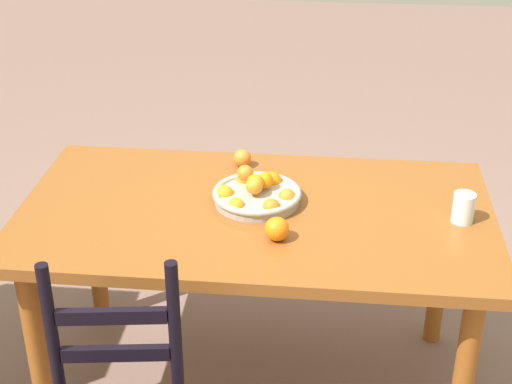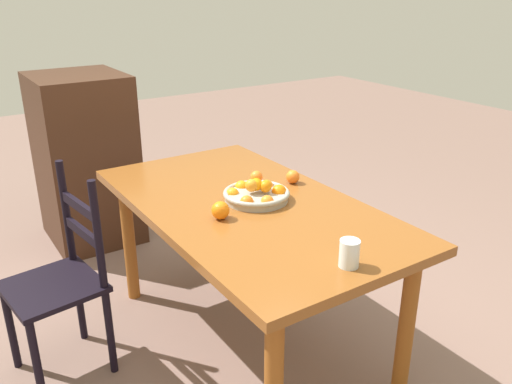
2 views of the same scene
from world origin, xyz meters
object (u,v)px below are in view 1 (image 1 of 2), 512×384
object	(u,v)px
orange_loose_0	(242,158)
drinking_glass	(463,208)
dining_table	(255,232)
fruit_bowl	(256,194)
orange_loose_1	(277,229)

from	to	relation	value
orange_loose_0	drinking_glass	bearing A→B (deg)	156.55
dining_table	fruit_bowl	bearing A→B (deg)	-86.24
fruit_bowl	orange_loose_1	distance (m)	0.27
orange_loose_0	orange_loose_1	size ratio (longest dim) A/B	0.87
drinking_glass	fruit_bowl	bearing A→B (deg)	-5.30
dining_table	orange_loose_1	xyz separation A→B (m)	(-0.09, 0.19, 0.13)
orange_loose_1	drinking_glass	xyz separation A→B (m)	(-0.61, -0.18, 0.01)
orange_loose_0	orange_loose_1	world-z (taller)	orange_loose_1
fruit_bowl	drinking_glass	xyz separation A→B (m)	(-0.71, 0.07, 0.02)
orange_loose_1	drinking_glass	bearing A→B (deg)	-163.36
dining_table	fruit_bowl	size ratio (longest dim) A/B	5.23
drinking_glass	orange_loose_0	bearing A→B (deg)	-23.45
dining_table	drinking_glass	bearing A→B (deg)	179.20
orange_loose_1	fruit_bowl	bearing A→B (deg)	-69.40
fruit_bowl	orange_loose_0	xyz separation A→B (m)	(0.08, -0.28, 0.00)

